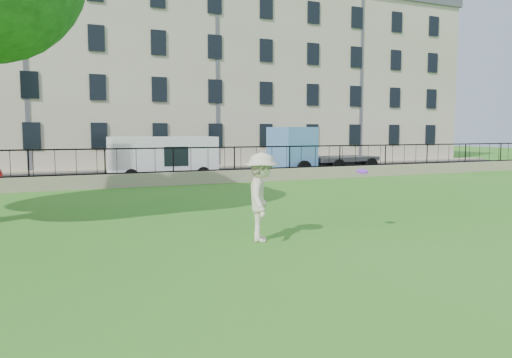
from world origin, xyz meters
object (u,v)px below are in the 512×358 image
white_van (163,159)px  blue_truck (323,151)px  man (262,197)px  frisbee (362,171)px

white_van → blue_truck: size_ratio=0.81×
man → blue_truck: bearing=-9.2°
white_van → blue_truck: 9.34m
man → blue_truck: blue_truck is taller
man → blue_truck: 18.12m
man → frisbee: (2.54, -0.24, 0.51)m
man → frisbee: 2.60m
man → white_van: 14.72m
frisbee → blue_truck: bearing=61.2°
man → frisbee: bearing=-68.2°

